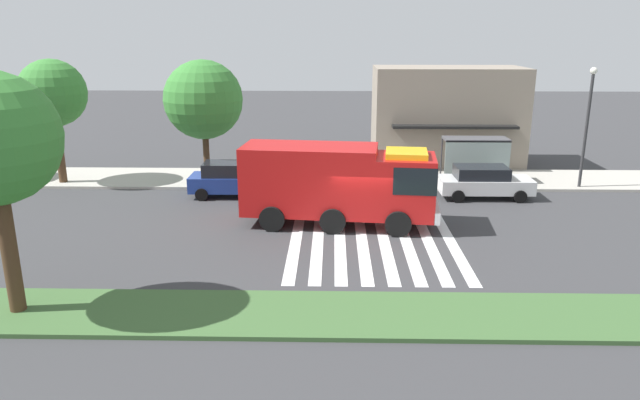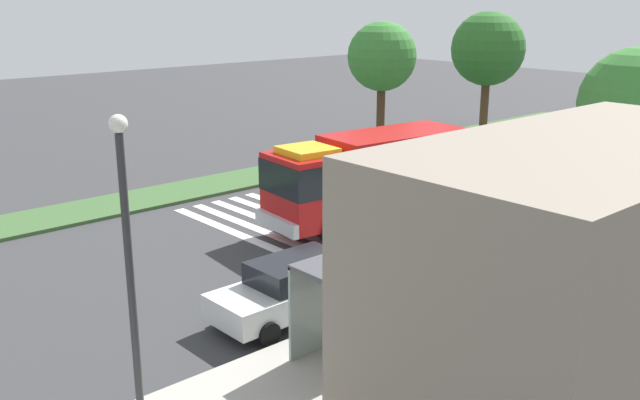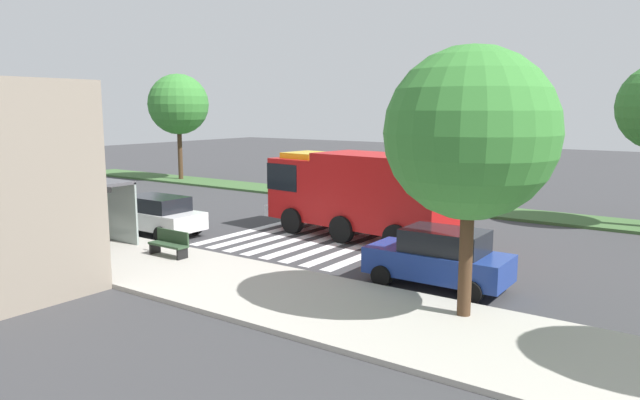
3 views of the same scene
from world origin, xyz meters
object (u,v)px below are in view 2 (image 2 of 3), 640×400
Objects in this scene: parked_car_west at (549,199)px; median_tree_far_west at (488,49)px; fire_truck at (365,175)px; bus_stop_shelter at (353,279)px; sidewalk_tree_center at (636,104)px; parked_car_mid at (293,287)px; median_tree_west at (382,57)px; street_lamp at (128,247)px; bench_near_shelter at (454,286)px.

parked_car_west is 19.68m from median_tree_far_west.
bus_stop_shelter is (7.39, 6.95, -0.08)m from fire_truck.
sidewalk_tree_center is (-14.76, -0.26, 2.81)m from bus_stop_shelter.
fire_truck is at bearing -148.83° from parked_car_mid.
median_tree_far_west reaches higher than median_tree_west.
median_tree_west is at bearing 0.00° from median_tree_far_west.
parked_car_west is at bearing -174.47° from street_lamp.
bus_stop_shelter is 31.41m from median_tree_far_west.
parked_car_west is 18.92m from street_lamp.
fire_truck is at bearing -42.23° from sidewalk_tree_center.
fire_truck is 14.47m from street_lamp.
street_lamp reaches higher than parked_car_mid.
bench_near_shelter is at bearing 14.81° from parked_car_west.
median_tree_far_west is at bearing -180.00° from median_tree_west.
street_lamp reaches higher than parked_car_west.
median_tree_far_west reaches higher than parked_car_west.
street_lamp is at bearing -6.88° from bus_stop_shelter.
bus_stop_shelter is 0.55× the size of street_lamp.
bus_stop_shelter reaches higher than parked_car_west.
sidewalk_tree_center reaches higher than bench_near_shelter.
bus_stop_shelter is (13.10, 2.46, 0.98)m from parked_car_west.
parked_car_west is at bearing 43.49° from median_tree_far_west.
median_tree_far_west reaches higher than bench_near_shelter.
fire_truck is 1.86× the size of parked_car_mid.
street_lamp is at bearing -4.17° from bench_near_shelter.
median_tree_far_west reaches higher than sidewalk_tree_center.
fire_truck is 7.33m from parked_car_west.
bench_near_shelter is (-3.88, 2.49, -0.26)m from parked_car_mid.
median_tree_far_west is 1.06× the size of median_tree_west.
median_tree_far_west reaches higher than bus_stop_shelter.
street_lamp is 0.89× the size of median_tree_west.
parked_car_mid reaches higher than bench_near_shelter.
sidewalk_tree_center is (-7.36, 6.68, 2.73)m from fire_truck.
sidewalk_tree_center is at bearing 126.49° from parked_car_west.
median_tree_far_west is at bearing -154.34° from parked_car_mid.
median_tree_far_west is (-26.89, -13.20, 4.46)m from parked_car_mid.
fire_truck is at bearing -38.68° from parked_car_west.
sidewalk_tree_center is 15.62m from median_tree_west.
bench_near_shelter is at bearing 70.14° from fire_truck.
bench_near_shelter is (-4.00, 0.03, -1.30)m from bus_stop_shelter.
median_tree_west reaches higher than bench_near_shelter.
parked_car_mid is at bearing 37.48° from median_tree_west.
fire_truck is at bearing 23.95° from median_tree_far_west.
fire_truck is at bearing -115.93° from bench_near_shelter.
street_lamp is 0.84× the size of median_tree_far_west.
street_lamp is 20.28m from sidewalk_tree_center.
parked_car_mid is 0.74× the size of street_lamp.
fire_truck reaches higher than bus_stop_shelter.
bench_near_shelter is 0.21× the size of median_tree_far_west.
bench_near_shelter is at bearing 175.83° from street_lamp.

